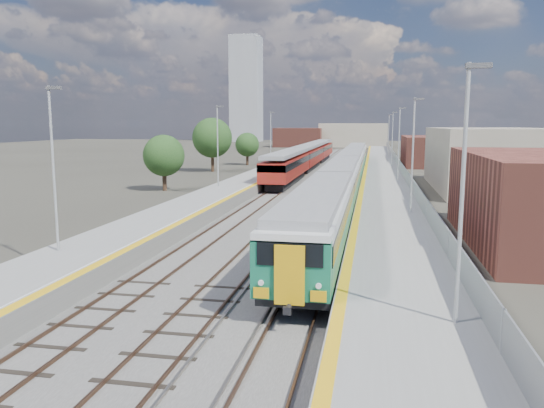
% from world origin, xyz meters
% --- Properties ---
extents(ground, '(320.00, 320.00, 0.00)m').
position_xyz_m(ground, '(0.00, 50.00, 0.00)').
color(ground, '#47443A').
rests_on(ground, ground).
extents(ballast_bed, '(10.50, 155.00, 0.06)m').
position_xyz_m(ballast_bed, '(-2.25, 52.50, 0.03)').
color(ballast_bed, '#565451').
rests_on(ballast_bed, ground).
extents(tracks, '(8.96, 160.00, 0.17)m').
position_xyz_m(tracks, '(-1.65, 54.18, 0.11)').
color(tracks, '#4C3323').
rests_on(tracks, ground).
extents(platform_right, '(4.70, 155.00, 8.52)m').
position_xyz_m(platform_right, '(5.28, 52.49, 0.54)').
color(platform_right, slate).
rests_on(platform_right, ground).
extents(platform_left, '(4.30, 155.00, 8.52)m').
position_xyz_m(platform_left, '(-9.05, 52.49, 0.52)').
color(platform_left, slate).
rests_on(platform_left, ground).
extents(buildings, '(72.00, 185.50, 40.00)m').
position_xyz_m(buildings, '(-18.12, 138.60, 10.70)').
color(buildings, brown).
rests_on(buildings, ground).
extents(green_train, '(2.75, 76.55, 3.02)m').
position_xyz_m(green_train, '(1.50, 41.12, 2.13)').
color(green_train, black).
rests_on(green_train, ground).
extents(red_train, '(2.87, 58.19, 3.62)m').
position_xyz_m(red_train, '(-5.50, 65.05, 2.14)').
color(red_train, black).
rests_on(red_train, ground).
extents(tree_a, '(4.24, 4.24, 5.75)m').
position_xyz_m(tree_a, '(-17.02, 37.58, 3.62)').
color(tree_a, '#382619').
rests_on(tree_a, ground).
extents(tree_b, '(5.69, 5.69, 7.71)m').
position_xyz_m(tree_b, '(-18.64, 59.55, 4.86)').
color(tree_b, '#382619').
rests_on(tree_b, ground).
extents(tree_c, '(3.98, 3.98, 5.40)m').
position_xyz_m(tree_c, '(-16.67, 72.78, 3.39)').
color(tree_c, '#382619').
rests_on(tree_c, ground).
extents(tree_d, '(4.03, 4.03, 5.46)m').
position_xyz_m(tree_d, '(20.78, 69.49, 3.43)').
color(tree_d, '#382619').
rests_on(tree_d, ground).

